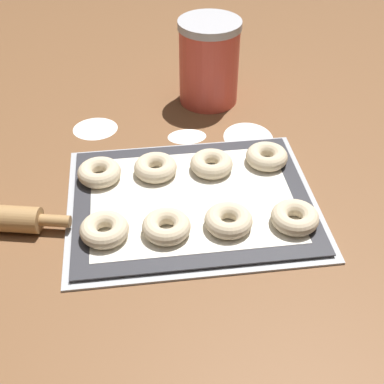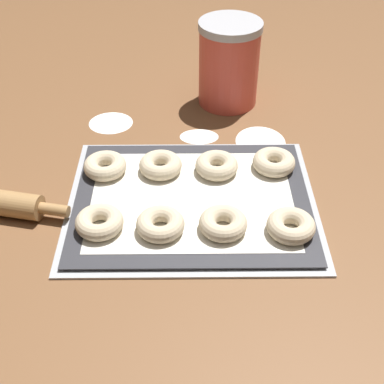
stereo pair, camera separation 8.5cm
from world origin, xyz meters
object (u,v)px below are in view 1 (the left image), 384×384
at_px(bagel_back_far_left, 99,172).
at_px(flour_canister, 209,62).
at_px(bagel_front_far_left, 104,230).
at_px(bagel_front_mid_left, 166,226).
at_px(baking_tray, 192,201).
at_px(bagel_back_mid_right, 211,164).
at_px(bagel_front_mid_right, 228,220).
at_px(bagel_front_far_right, 295,218).
at_px(bagel_back_mid_left, 156,167).
at_px(bagel_back_far_right, 267,156).

height_order(bagel_back_far_left, flour_canister, flour_canister).
height_order(bagel_front_far_left, flour_canister, flour_canister).
bearing_deg(bagel_front_mid_left, flour_canister, 72.75).
xyz_separation_m(baking_tray, bagel_back_mid_right, (0.05, 0.08, 0.02)).
bearing_deg(bagel_front_far_left, bagel_front_mid_right, -1.26).
height_order(bagel_front_far_right, bagel_back_mid_right, same).
xyz_separation_m(bagel_front_far_right, bagel_back_mid_left, (-0.21, 0.16, 0.00)).
relative_size(bagel_back_far_left, bagel_back_mid_right, 1.00).
bearing_deg(flour_canister, bagel_front_mid_left, -107.25).
relative_size(bagel_front_far_right, flour_canister, 0.43).
bearing_deg(bagel_front_mid_right, baking_tray, 121.96).
bearing_deg(flour_canister, bagel_front_far_right, -80.23).
bearing_deg(bagel_front_far_left, baking_tray, 26.47).
xyz_separation_m(bagel_front_far_left, bagel_back_far_left, (-0.01, 0.15, 0.00)).
xyz_separation_m(bagel_back_far_left, bagel_back_far_right, (0.31, 0.01, 0.00)).
xyz_separation_m(baking_tray, bagel_front_far_left, (-0.15, -0.07, 0.02)).
distance_m(bagel_front_mid_right, bagel_back_mid_left, 0.19).
xyz_separation_m(bagel_front_mid_right, flour_canister, (0.03, 0.43, 0.07)).
distance_m(bagel_back_far_left, flour_canister, 0.37).
bearing_deg(flour_canister, bagel_front_mid_right, -94.40).
relative_size(baking_tray, bagel_back_far_left, 5.49).
height_order(bagel_back_far_right, flour_canister, flour_canister).
bearing_deg(bagel_back_far_left, bagel_back_mid_left, 0.93).
xyz_separation_m(bagel_back_mid_right, bagel_back_far_right, (0.11, 0.01, 0.00)).
distance_m(bagel_front_mid_left, bagel_back_far_left, 0.19).
distance_m(bagel_front_mid_left, flour_canister, 0.46).
height_order(baking_tray, bagel_back_mid_right, bagel_back_mid_right).
distance_m(baking_tray, bagel_back_far_right, 0.18).
xyz_separation_m(bagel_front_far_left, bagel_back_far_right, (0.30, 0.16, 0.00)).
xyz_separation_m(bagel_back_mid_left, bagel_back_far_right, (0.21, 0.01, 0.00)).
relative_size(bagel_back_mid_right, bagel_back_far_right, 1.00).
bearing_deg(bagel_back_far_left, bagel_front_far_right, -27.17).
bearing_deg(bagel_back_mid_left, bagel_back_far_left, -179.07).
height_order(bagel_front_far_right, bagel_back_far_left, same).
bearing_deg(bagel_front_mid_left, bagel_front_mid_right, 0.67).
distance_m(bagel_back_far_right, flour_canister, 0.28).
xyz_separation_m(baking_tray, bagel_back_mid_left, (-0.06, 0.08, 0.02)).
xyz_separation_m(bagel_front_far_right, bagel_back_mid_right, (-0.11, 0.16, 0.00)).
bearing_deg(bagel_back_far_right, baking_tray, -150.73).
bearing_deg(bagel_front_far_right, bagel_front_mid_left, 178.42).
xyz_separation_m(bagel_back_far_left, bagel_back_mid_left, (0.10, 0.00, 0.00)).
bearing_deg(bagel_back_mid_right, flour_canister, 82.47).
distance_m(baking_tray, bagel_front_mid_left, 0.10).
height_order(bagel_front_mid_left, bagel_back_mid_left, same).
height_order(baking_tray, flour_canister, flour_canister).
bearing_deg(bagel_back_far_left, bagel_back_far_right, 1.65).
bearing_deg(baking_tray, bagel_back_mid_right, 58.79).
relative_size(baking_tray, bagel_front_mid_right, 5.49).
relative_size(bagel_front_mid_left, bagel_front_far_right, 1.00).
bearing_deg(bagel_front_mid_right, bagel_back_far_right, 57.97).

